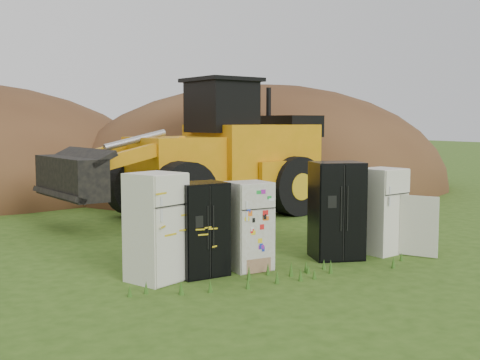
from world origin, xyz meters
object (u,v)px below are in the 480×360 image
(fridge_black_right, at_px, (337,210))
(fridge_open_door, at_px, (382,211))
(wheel_loader, at_px, (193,148))
(fridge_leftmost, at_px, (156,227))
(fridge_black_side, at_px, (200,229))
(fridge_sticker, at_px, (249,226))

(fridge_black_right, xyz_separation_m, fridge_open_door, (1.12, -0.04, -0.08))
(fridge_black_right, bearing_deg, wheel_loader, 112.91)
(fridge_leftmost, height_order, fridge_black_side, fridge_leftmost)
(fridge_sticker, distance_m, fridge_open_door, 3.10)
(wheel_loader, bearing_deg, fridge_black_side, -121.21)
(fridge_leftmost, bearing_deg, fridge_sticker, -24.74)
(fridge_leftmost, bearing_deg, fridge_black_right, -24.42)
(wheel_loader, bearing_deg, fridge_black_right, -93.75)
(fridge_black_right, relative_size, fridge_open_door, 1.09)
(fridge_black_side, distance_m, wheel_loader, 6.46)
(fridge_black_right, xyz_separation_m, wheel_loader, (-0.64, 5.91, 1.02))
(fridge_leftmost, relative_size, fridge_black_side, 1.12)
(fridge_leftmost, distance_m, fridge_black_side, 0.83)
(fridge_sticker, distance_m, fridge_black_right, 1.99)
(fridge_black_right, height_order, wheel_loader, wheel_loader)
(fridge_black_right, bearing_deg, fridge_leftmost, -162.89)
(fridge_leftmost, xyz_separation_m, fridge_black_side, (0.83, 0.01, -0.10))
(fridge_leftmost, distance_m, fridge_sticker, 1.80)
(fridge_open_door, bearing_deg, fridge_black_right, 166.60)
(wheel_loader, bearing_deg, fridge_open_door, -83.47)
(fridge_open_door, bearing_deg, fridge_leftmost, 168.32)
(fridge_black_right, height_order, fridge_open_door, fridge_black_right)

